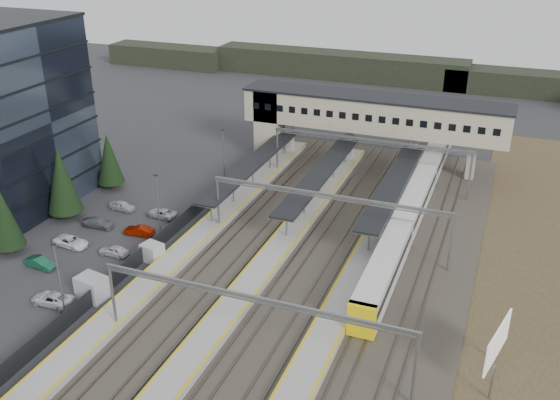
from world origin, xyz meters
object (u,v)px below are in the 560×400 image
at_px(footbridge, 355,115).
at_px(train, 415,202).
at_px(relay_cabin_near, 92,288).
at_px(billboard, 497,344).
at_px(relay_cabin_far, 152,252).

height_order(footbridge, train, footbridge).
height_order(relay_cabin_near, footbridge, footbridge).
height_order(footbridge, billboard, footbridge).
bearing_deg(relay_cabin_far, train, 40.86).
bearing_deg(relay_cabin_near, train, 48.66).
height_order(relay_cabin_far, billboard, billboard).
bearing_deg(train, relay_cabin_near, -131.34).
distance_m(relay_cabin_near, footbridge, 49.24).
xyz_separation_m(relay_cabin_far, footbridge, (13.40, 37.56, 6.90)).
xyz_separation_m(relay_cabin_near, footbridge, (15.04, 46.41, 6.69)).
distance_m(relay_cabin_near, relay_cabin_far, 9.00).
bearing_deg(relay_cabin_far, billboard, -10.35).
bearing_deg(footbridge, relay_cabin_near, -107.96).
bearing_deg(billboard, train, 112.09).
distance_m(train, billboard, 31.43).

